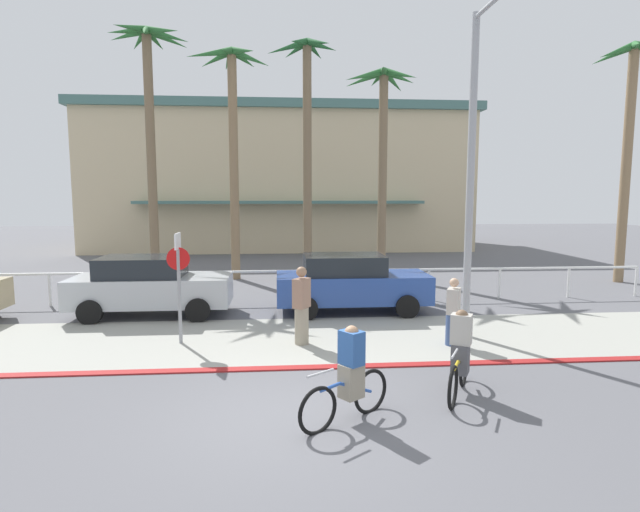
% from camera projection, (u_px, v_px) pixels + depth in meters
% --- Properties ---
extents(ground_plane, '(80.00, 80.00, 0.00)m').
position_uv_depth(ground_plane, '(282.00, 293.00, 17.74)').
color(ground_plane, '#5B5B60').
extents(sidewalk_strip, '(44.00, 4.00, 0.02)m').
position_uv_depth(sidewalk_strip, '(284.00, 340.00, 12.00)').
color(sidewalk_strip, '#9E9E93').
rests_on(sidewalk_strip, ground).
extents(curb_paint, '(44.00, 0.24, 0.03)m').
position_uv_depth(curb_paint, '(285.00, 368.00, 10.02)').
color(curb_paint, maroon).
rests_on(curb_paint, ground).
extents(building_backdrop, '(23.87, 11.36, 8.82)m').
position_uv_depth(building_backdrop, '(280.00, 180.00, 34.00)').
color(building_backdrop, beige).
rests_on(building_backdrop, ground).
extents(rail_fence, '(23.95, 0.08, 1.04)m').
position_uv_depth(rail_fence, '(282.00, 276.00, 16.15)').
color(rail_fence, white).
rests_on(rail_fence, ground).
extents(stop_sign_bike_lane, '(0.52, 0.56, 2.56)m').
position_uv_depth(stop_sign_bike_lane, '(179.00, 272.00, 11.51)').
color(stop_sign_bike_lane, gray).
rests_on(stop_sign_bike_lane, ground).
extents(streetlight_curb, '(0.24, 2.54, 7.50)m').
position_uv_depth(streetlight_curb, '(475.00, 157.00, 11.57)').
color(streetlight_curb, '#9EA0A5').
rests_on(streetlight_curb, ground).
extents(palm_tree_1, '(3.26, 3.22, 9.86)m').
position_uv_depth(palm_tree_1, '(149.00, 91.00, 19.75)').
color(palm_tree_1, '#756047').
rests_on(palm_tree_1, ground).
extents(palm_tree_2, '(3.24, 3.25, 9.13)m').
position_uv_depth(palm_tree_2, '(232.00, 114.00, 19.97)').
color(palm_tree_2, '#846B4C').
rests_on(palm_tree_2, ground).
extents(palm_tree_3, '(2.91, 3.08, 9.74)m').
position_uv_depth(palm_tree_3, '(306.00, 113.00, 20.92)').
color(palm_tree_3, '#756047').
rests_on(palm_tree_3, ground).
extents(palm_tree_4, '(3.06, 3.28, 8.52)m').
position_uv_depth(palm_tree_4, '(383.00, 125.00, 20.66)').
color(palm_tree_4, '#756047').
rests_on(palm_tree_4, ground).
extents(palm_tree_5, '(3.28, 3.15, 9.13)m').
position_uv_depth(palm_tree_5, '(631.00, 114.00, 19.26)').
color(palm_tree_5, '#846B4C').
rests_on(palm_tree_5, ground).
extents(car_silver_1, '(4.40, 2.02, 1.69)m').
position_uv_depth(car_silver_1, '(150.00, 285.00, 14.34)').
color(car_silver_1, '#B2B7BC').
rests_on(car_silver_1, ground).
extents(car_blue_2, '(4.40, 2.02, 1.69)m').
position_uv_depth(car_blue_2, '(350.00, 283.00, 14.78)').
color(car_blue_2, '#284793').
rests_on(car_blue_2, ground).
extents(cyclist_yellow_0, '(0.94, 1.62, 1.50)m').
position_uv_depth(cyclist_yellow_0, '(460.00, 355.00, 8.69)').
color(cyclist_yellow_0, black).
rests_on(cyclist_yellow_0, ground).
extents(cyclist_blue_1, '(1.50, 1.13, 1.50)m').
position_uv_depth(cyclist_blue_1, '(349.00, 376.00, 7.65)').
color(cyclist_blue_1, black).
rests_on(cyclist_blue_1, ground).
extents(pedestrian_0, '(0.44, 0.48, 1.81)m').
position_uv_depth(pedestrian_0, '(302.00, 309.00, 11.54)').
color(pedestrian_0, gray).
rests_on(pedestrian_0, ground).
extents(pedestrian_1, '(0.43, 0.48, 1.56)m').
position_uv_depth(pedestrian_1, '(453.00, 315.00, 11.46)').
color(pedestrian_1, '#384C7A').
rests_on(pedestrian_1, ground).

